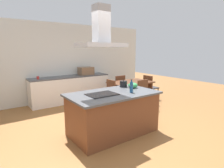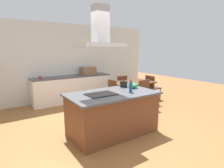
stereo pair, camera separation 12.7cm
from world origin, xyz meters
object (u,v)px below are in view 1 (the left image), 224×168
object	(u,v)px
mixing_bowl	(133,85)
chair_at_left_end	(108,93)
chair_at_right_end	(150,86)
olive_oil_bottle	(131,87)
chair_facing_island	(145,93)
tea_kettle	(123,84)
countertop_microwave	(86,71)
chair_facing_back_wall	(119,86)
coffee_mug_red	(38,78)
cooktop	(102,94)
range_hood	(101,34)
dining_table	(131,84)

from	to	relation	value
mixing_bowl	chair_at_left_end	distance (m)	1.39
chair_at_left_end	chair_at_right_end	size ratio (longest dim) A/B	1.00
olive_oil_bottle	chair_facing_island	size ratio (longest dim) A/B	0.32
tea_kettle	chair_at_left_end	xyz separation A→B (m)	(0.28, 1.08, -0.47)
chair_facing_island	chair_at_right_end	size ratio (longest dim) A/B	1.00
countertop_microwave	chair_facing_back_wall	distance (m)	1.31
chair_at_right_end	olive_oil_bottle	bearing A→B (deg)	-145.10
olive_oil_bottle	chair_at_left_end	distance (m)	1.80
mixing_bowl	coffee_mug_red	distance (m)	3.09
countertop_microwave	chair_at_right_end	world-z (taller)	countertop_microwave
tea_kettle	mixing_bowl	size ratio (longest dim) A/B	1.01
coffee_mug_red	chair_facing_island	xyz separation A→B (m)	(2.60, -2.05, -0.44)
cooktop	tea_kettle	world-z (taller)	tea_kettle
olive_oil_bottle	coffee_mug_red	world-z (taller)	olive_oil_bottle
range_hood	coffee_mug_red	bearing A→B (deg)	100.98
olive_oil_bottle	chair_at_left_end	xyz separation A→B (m)	(0.53, 1.64, -0.51)
chair_facing_back_wall	range_hood	xyz separation A→B (m)	(-2.05, -2.10, 1.59)
chair_at_right_end	mixing_bowl	bearing A→B (deg)	-146.99
mixing_bowl	coffee_mug_red	xyz separation A→B (m)	(-1.51, 2.69, -0.02)
tea_kettle	chair_facing_island	world-z (taller)	tea_kettle
chair_at_left_end	countertop_microwave	bearing A→B (deg)	89.60
olive_oil_bottle	range_hood	size ratio (longest dim) A/B	0.31
tea_kettle	mixing_bowl	world-z (taller)	tea_kettle
chair_at_left_end	mixing_bowl	bearing A→B (deg)	-97.68
countertop_microwave	chair_facing_back_wall	xyz separation A→B (m)	(0.91, -0.78, -0.53)
mixing_bowl	chair_facing_back_wall	world-z (taller)	mixing_bowl
mixing_bowl	chair_at_left_end	xyz separation A→B (m)	(0.18, 1.30, -0.45)
countertop_microwave	chair_at_left_end	xyz separation A→B (m)	(-0.01, -1.44, -0.53)
olive_oil_bottle	chair_facing_island	world-z (taller)	olive_oil_bottle
countertop_microwave	tea_kettle	bearing A→B (deg)	-96.64
chair_at_right_end	chair_facing_back_wall	bearing A→B (deg)	143.99
olive_oil_bottle	chair_at_right_end	bearing A→B (deg)	34.90
cooktop	chair_at_right_end	distance (m)	3.32
mixing_bowl	coffee_mug_red	world-z (taller)	mixing_bowl
range_hood	mixing_bowl	bearing A→B (deg)	7.93
chair_facing_back_wall	chair_at_left_end	bearing A→B (deg)	-143.99
olive_oil_bottle	mixing_bowl	distance (m)	0.49
countertop_microwave	chair_facing_island	distance (m)	2.35
chair_facing_island	chair_at_left_end	size ratio (longest dim) A/B	1.00
tea_kettle	dining_table	xyz separation A→B (m)	(1.20, 1.08, -0.31)
cooktop	countertop_microwave	world-z (taller)	countertop_microwave
dining_table	cooktop	bearing A→B (deg)	-145.02
chair_at_left_end	range_hood	xyz separation A→B (m)	(-1.14, -1.44, 1.59)
olive_oil_bottle	chair_facing_island	distance (m)	1.81
cooktop	chair_facing_back_wall	world-z (taller)	cooktop
mixing_bowl	range_hood	bearing A→B (deg)	-172.07
countertop_microwave	chair_facing_back_wall	bearing A→B (deg)	-40.64
tea_kettle	olive_oil_bottle	xyz separation A→B (m)	(-0.24, -0.56, 0.04)
chair_facing_island	countertop_microwave	bearing A→B (deg)	113.24
tea_kettle	dining_table	distance (m)	1.64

